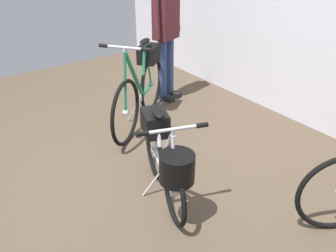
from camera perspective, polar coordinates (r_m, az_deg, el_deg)
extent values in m
plane|color=brown|center=(3.30, -6.20, -9.38)|extent=(6.94, 6.94, 0.00)
torus|color=black|center=(2.79, 0.98, -10.48)|extent=(0.52, 0.22, 0.54)
cylinder|color=#B7B7BC|center=(2.79, 0.98, -10.48)|extent=(0.07, 0.07, 0.06)
torus|color=black|center=(3.27, -2.21, -3.81)|extent=(0.52, 0.22, 0.54)
cylinder|color=#B7B7BC|center=(3.27, -2.21, -3.81)|extent=(0.07, 0.07, 0.06)
cylinder|color=silver|center=(3.18, -1.69, -5.02)|extent=(0.24, 0.12, 0.05)
cylinder|color=silver|center=(2.81, -0.28, -4.05)|extent=(0.36, 0.17, 0.52)
cylinder|color=silver|center=(3.01, -1.42, -2.31)|extent=(0.14, 0.08, 0.45)
cylinder|color=silver|center=(3.18, -1.69, -5.02)|extent=(0.23, 0.11, 0.04)
cylinder|color=silver|center=(2.66, 0.86, -6.10)|extent=(0.08, 0.05, 0.49)
cylinder|color=silver|center=(3.10, -1.98, -1.12)|extent=(0.15, 0.07, 0.44)
ellipsoid|color=black|center=(2.93, -1.72, 2.23)|extent=(0.24, 0.16, 0.05)
cylinder|color=#B7B7BC|center=(2.54, 0.74, -0.93)|extent=(0.03, 0.03, 0.04)
cylinder|color=#B7B7BC|center=(2.53, 0.75, -0.54)|extent=(0.18, 0.42, 0.03)
cylinder|color=black|center=(2.48, -4.13, -1.23)|extent=(0.06, 0.10, 0.04)
cylinder|color=black|center=(2.59, 5.41, 0.13)|extent=(0.06, 0.10, 0.04)
cylinder|color=#B7B7BC|center=(3.09, -1.13, -6.30)|extent=(0.14, 0.06, 0.14)
cylinder|color=#B7B7BC|center=(3.12, -2.51, -9.03)|extent=(0.08, 0.19, 0.25)
cylinder|color=black|center=(2.58, 1.44, -6.68)|extent=(0.33, 0.33, 0.22)
cube|color=black|center=(3.07, -2.09, 0.58)|extent=(0.33, 0.28, 0.20)
torus|color=black|center=(3.76, -6.74, 2.11)|extent=(0.45, 0.59, 0.71)
cylinder|color=#B7B7BC|center=(3.76, -6.74, 2.11)|extent=(0.08, 0.08, 0.06)
torus|color=black|center=(4.45, -2.68, 6.65)|extent=(0.45, 0.59, 0.71)
cylinder|color=#B7B7BC|center=(4.45, -2.68, 6.65)|extent=(0.08, 0.08, 0.06)
cylinder|color=#1E724C|center=(4.32, -3.35, 5.80)|extent=(0.21, 0.27, 0.05)
cylinder|color=#1E724C|center=(3.88, -5.37, 8.01)|extent=(0.32, 0.41, 0.68)
cylinder|color=#1E724C|center=(4.13, -3.89, 8.92)|extent=(0.13, 0.15, 0.59)
cylinder|color=#1E724C|center=(4.32, -3.35, 5.80)|extent=(0.21, 0.26, 0.04)
cylinder|color=#1E724C|center=(3.66, -6.83, 6.77)|extent=(0.08, 0.09, 0.64)
cylinder|color=#1E724C|center=(4.27, -3.16, 9.72)|extent=(0.14, 0.17, 0.57)
ellipsoid|color=black|center=(4.10, -3.71, 13.31)|extent=(0.20, 0.23, 0.05)
cylinder|color=#B7B7BC|center=(3.57, -6.94, 11.98)|extent=(0.03, 0.03, 0.04)
cylinder|color=#B7B7BC|center=(3.57, -6.96, 12.29)|extent=(0.37, 0.28, 0.03)
cylinder|color=black|center=(3.66, -10.21, 12.47)|extent=(0.09, 0.08, 0.04)
cylinder|color=black|center=(3.49, -3.56, 12.05)|extent=(0.09, 0.08, 0.04)
cylinder|color=#B7B7BC|center=(4.19, -4.06, 4.88)|extent=(0.10, 0.12, 0.14)
cylinder|color=#B7B7BC|center=(4.25, -5.39, 2.54)|extent=(0.16, 0.13, 0.33)
cube|color=black|center=(4.25, -3.10, 11.40)|extent=(0.33, 0.34, 0.20)
cylinder|color=navy|center=(4.73, -0.88, 8.78)|extent=(0.11, 0.11, 0.81)
cube|color=black|center=(4.84, -0.37, 4.53)|extent=(0.26, 0.16, 0.07)
cylinder|color=navy|center=(4.85, 0.24, 9.31)|extent=(0.11, 0.11, 0.81)
cube|color=black|center=(4.96, 0.71, 5.15)|extent=(0.26, 0.16, 0.07)
cube|color=#4C1E23|center=(4.59, -0.34, 17.53)|extent=(0.29, 0.37, 0.63)
cylinder|color=#4C1E23|center=(4.42, -1.82, 17.05)|extent=(0.12, 0.10, 0.53)
cylinder|color=#4C1E23|center=(4.75, 1.36, 17.91)|extent=(0.12, 0.13, 0.53)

